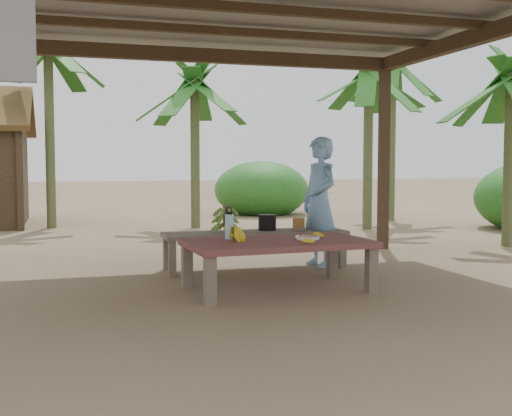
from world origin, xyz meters
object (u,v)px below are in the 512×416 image
object	(u,v)px
ripe_banana_bunch	(233,233)
water_flask	(229,226)
bench	(255,236)
work_table	(278,247)
woman	(320,202)
plate	(307,238)
cooking_pot	(267,223)

from	to	relation	value
ripe_banana_bunch	water_flask	xyz separation A→B (m)	(0.01, 0.17, 0.06)
bench	ripe_banana_bunch	size ratio (longest dim) A/B	8.89
work_table	water_flask	bearing A→B (deg)	146.41
woman	work_table	bearing A→B (deg)	-48.00
ripe_banana_bunch	plate	bearing A→B (deg)	-7.52
bench	cooking_pot	world-z (taller)	cooking_pot
plate	cooking_pot	world-z (taller)	cooking_pot
work_table	water_flask	xyz separation A→B (m)	(-0.43, 0.25, 0.20)
cooking_pot	water_flask	bearing A→B (deg)	-123.88
bench	woman	world-z (taller)	woman
bench	plate	distance (m)	1.34
plate	woman	xyz separation A→B (m)	(0.66, 1.29, 0.28)
work_table	plate	world-z (taller)	plate
plate	woman	distance (m)	1.47
ripe_banana_bunch	plate	xyz separation A→B (m)	(0.75, -0.10, -0.06)
woman	bench	bearing A→B (deg)	-103.51
ripe_banana_bunch	woman	xyz separation A→B (m)	(1.41, 1.19, 0.22)
plate	water_flask	size ratio (longest dim) A/B	0.77
ripe_banana_bunch	plate	size ratio (longest dim) A/B	1.00
ripe_banana_bunch	water_flask	bearing A→B (deg)	86.35
water_flask	woman	distance (m)	1.74
work_table	woman	distance (m)	1.64
work_table	bench	bearing A→B (deg)	79.68
plate	water_flask	bearing A→B (deg)	160.01
work_table	cooking_pot	size ratio (longest dim) A/B	8.58
bench	plate	bearing A→B (deg)	-82.56
bench	woman	bearing A→B (deg)	-1.82
work_table	ripe_banana_bunch	size ratio (longest dim) A/B	7.45
water_flask	woman	world-z (taller)	woman
plate	cooking_pot	xyz separation A→B (m)	(0.03, 1.42, 0.02)
bench	woman	size ratio (longest dim) A/B	1.39
work_table	ripe_banana_bunch	distance (m)	0.47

